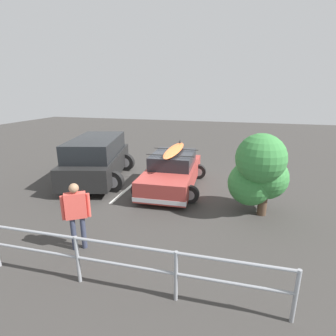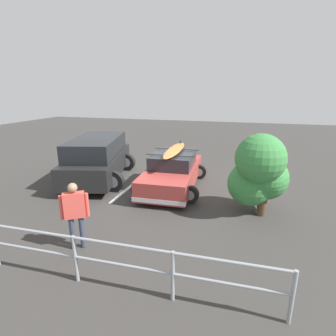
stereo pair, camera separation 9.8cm
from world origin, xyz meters
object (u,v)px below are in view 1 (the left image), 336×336
at_px(suv_car, 97,158).
at_px(person_bystander, 76,211).
at_px(bush_near_left, 259,174).
at_px(sedan_car, 172,171).

bearing_deg(suv_car, person_bystander, 114.54).
bearing_deg(bush_near_left, person_bystander, 36.99).
distance_m(suv_car, bush_near_left, 6.36).
bearing_deg(sedan_car, bush_near_left, 154.46).
xyz_separation_m(person_bystander, bush_near_left, (-4.09, -3.08, 0.26)).
distance_m(sedan_car, person_bystander, 4.65).
bearing_deg(person_bystander, sedan_car, -103.79).
xyz_separation_m(sedan_car, person_bystander, (1.10, 4.50, 0.35)).
bearing_deg(suv_car, sedan_car, 178.75).
height_order(person_bystander, bush_near_left, bush_near_left).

